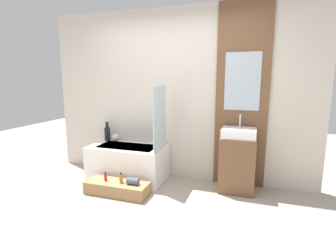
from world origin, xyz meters
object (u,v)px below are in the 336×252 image
wooden_step_bench (117,188)px  bottle_soap_primary (106,177)px  sink (239,133)px  bottle_soap_secondary (121,178)px  bathtub (128,162)px  vase_tall_dark (107,133)px  vase_round_light (115,138)px

wooden_step_bench → bottle_soap_primary: 0.22m
wooden_step_bench → sink: 1.83m
bottle_soap_secondary → bathtub: bearing=108.2°
wooden_step_bench → bottle_soap_primary: bearing=180.0°
vase_tall_dark → bottle_soap_secondary: size_ratio=2.21×
vase_round_light → sink: bearing=-3.3°
bathtub → wooden_step_bench: size_ratio=1.34×
bathtub → wooden_step_bench: bathtub is taller
vase_tall_dark → bottle_soap_primary: 0.99m
sink → vase_round_light: 2.00m
vase_round_light → bottle_soap_secondary: (0.51, -0.77, -0.36)m
vase_round_light → bathtub: bearing=-32.2°
vase_tall_dark → bottle_soap_primary: bearing=-61.1°
vase_tall_dark → sink: bearing=-3.6°
vase_round_light → bottle_soap_secondary: 0.99m
bottle_soap_secondary → wooden_step_bench: bearing=180.0°
bathtub → wooden_step_bench: 0.60m
bathtub → bottle_soap_primary: 0.56m
vase_tall_dark → bottle_soap_secondary: 1.12m
sink → bottle_soap_primary: (-1.71, -0.65, -0.60)m
sink → vase_round_light: (-1.98, 0.11, -0.24)m
bottle_soap_primary → sink: bearing=20.8°
bottle_soap_primary → bottle_soap_secondary: 0.24m
sink → vase_round_light: bearing=176.7°
bottle_soap_secondary → sink: bearing=23.9°
bottle_soap_primary → bathtub: bearing=84.1°
wooden_step_bench → sink: size_ratio=1.94×
vase_tall_dark → bottle_soap_primary: vase_tall_dark is taller
bathtub → bottle_soap_primary: size_ratio=9.66×
bathtub → vase_round_light: size_ratio=9.00×
vase_tall_dark → wooden_step_bench: bearing=-52.2°
vase_round_light → bottle_soap_secondary: size_ratio=0.91×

